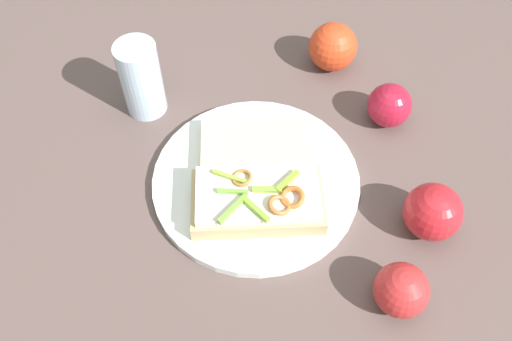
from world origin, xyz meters
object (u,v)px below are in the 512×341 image
(apple_2, at_px, (389,105))
(apple_4, at_px, (401,290))
(sandwich, at_px, (258,199))
(plate, at_px, (256,181))
(drinking_glass, at_px, (141,79))
(apple_3, at_px, (333,47))
(bread_slice_side, at_px, (255,147))
(apple_1, at_px, (433,212))

(apple_2, distance_m, apple_4, 0.31)
(sandwich, relative_size, apple_4, 2.86)
(apple_2, bearing_deg, plate, 40.20)
(apple_2, distance_m, drinking_glass, 0.39)
(apple_3, bearing_deg, sandwich, 76.48)
(apple_2, bearing_deg, drinking_glass, 5.26)
(bread_slice_side, bearing_deg, apple_1, 150.78)
(apple_2, xyz_separation_m, apple_4, (-0.02, 0.31, 0.00))
(plate, bearing_deg, apple_4, 144.03)
(apple_1, height_order, apple_4, apple_1)
(plate, xyz_separation_m, drinking_glass, (0.20, -0.12, 0.06))
(bread_slice_side, bearing_deg, apple_2, -162.73)
(sandwich, bearing_deg, apple_4, 140.35)
(apple_4, bearing_deg, drinking_glass, -33.67)
(apple_1, bearing_deg, bread_slice_side, -17.33)
(sandwich, relative_size, bread_slice_side, 1.26)
(drinking_glass, bearing_deg, apple_1, 161.03)
(apple_3, bearing_deg, drinking_glass, 27.12)
(sandwich, height_order, bread_slice_side, sandwich)
(sandwich, height_order, drinking_glass, drinking_glass)
(apple_1, bearing_deg, sandwich, 3.63)
(apple_1, xyz_separation_m, apple_2, (0.06, -0.19, -0.01))
(apple_4, bearing_deg, plate, -35.97)
(bread_slice_side, bearing_deg, apple_3, -125.61)
(plate, relative_size, apple_3, 3.72)
(plate, relative_size, apple_4, 4.34)
(plate, bearing_deg, apple_2, -139.80)
(apple_3, distance_m, drinking_glass, 0.32)
(sandwich, bearing_deg, apple_3, -115.58)
(bread_slice_side, distance_m, apple_4, 0.30)
(plate, relative_size, apple_2, 4.38)
(apple_4, xyz_separation_m, drinking_glass, (0.41, -0.27, 0.03))
(apple_1, xyz_separation_m, apple_4, (0.04, 0.12, -0.00))
(apple_3, bearing_deg, apple_1, 118.09)
(apple_2, bearing_deg, apple_4, 94.21)
(sandwich, distance_m, apple_4, 0.22)
(apple_1, relative_size, drinking_glass, 0.62)
(bread_slice_side, height_order, apple_2, apple_2)
(plate, distance_m, apple_2, 0.24)
(apple_1, height_order, apple_3, apple_3)
(apple_1, bearing_deg, drinking_glass, -18.97)
(plate, xyz_separation_m, apple_4, (-0.21, 0.15, 0.03))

